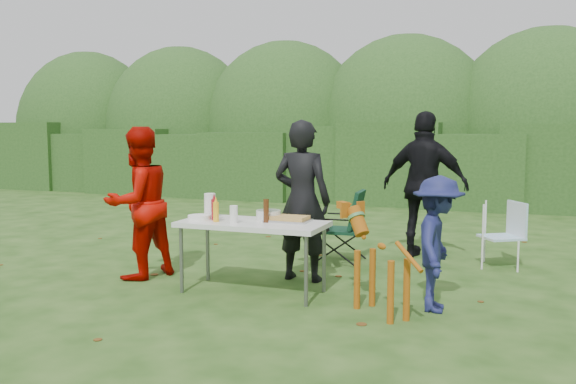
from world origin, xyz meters
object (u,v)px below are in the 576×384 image
(paper_towel_roll, at_px, (210,205))
(person_cook, at_px, (302,201))
(person_red_jacket, at_px, (139,203))
(mustard_bottle, at_px, (216,212))
(folding_table, at_px, (253,227))
(ketchup_bottle, at_px, (214,210))
(person_black_puffy, at_px, (425,185))
(dog, at_px, (381,263))
(lawn_chair, at_px, (501,234))
(camping_chair, at_px, (340,226))
(beer_bottle, at_px, (266,211))
(child, at_px, (438,244))

(paper_towel_roll, bearing_deg, person_cook, 34.31)
(person_cook, height_order, paper_towel_roll, person_cook)
(person_red_jacket, relative_size, mustard_bottle, 8.55)
(folding_table, xyz_separation_m, paper_towel_roll, (-0.55, 0.10, 0.18))
(ketchup_bottle, bearing_deg, person_red_jacket, 171.20)
(person_black_puffy, height_order, mustard_bottle, person_black_puffy)
(folding_table, height_order, dog, dog)
(mustard_bottle, bearing_deg, paper_towel_roll, 129.96)
(person_cook, distance_m, lawn_chair, 2.58)
(person_red_jacket, distance_m, paper_towel_roll, 0.91)
(lawn_chair, distance_m, mustard_bottle, 3.57)
(camping_chair, distance_m, ketchup_bottle, 1.99)
(dog, distance_m, mustard_bottle, 1.79)
(folding_table, relative_size, person_red_jacket, 0.88)
(ketchup_bottle, xyz_separation_m, paper_towel_roll, (-0.13, 0.15, 0.02))
(beer_bottle, bearing_deg, person_black_puffy, 62.16)
(person_red_jacket, relative_size, person_black_puffy, 0.89)
(folding_table, height_order, lawn_chair, lawn_chair)
(camping_chair, distance_m, lawn_chair, 1.97)
(lawn_chair, distance_m, ketchup_bottle, 3.56)
(person_black_puffy, relative_size, mustard_bottle, 9.57)
(mustard_bottle, xyz_separation_m, ketchup_bottle, (-0.07, 0.09, 0.01))
(folding_table, xyz_separation_m, camping_chair, (0.43, 1.71, -0.22))
(mustard_bottle, bearing_deg, person_red_jacket, 167.37)
(camping_chair, bearing_deg, person_black_puffy, -149.40)
(folding_table, bearing_deg, ketchup_bottle, -173.75)
(beer_bottle, bearing_deg, dog, -12.22)
(child, xyz_separation_m, mustard_bottle, (-2.21, -0.18, 0.21))
(lawn_chair, bearing_deg, camping_chair, -19.13)
(paper_towel_roll, bearing_deg, dog, -10.70)
(lawn_chair, bearing_deg, folding_table, 10.35)
(folding_table, distance_m, mustard_bottle, 0.41)
(mustard_bottle, distance_m, paper_towel_roll, 0.31)
(lawn_chair, bearing_deg, person_cook, 3.52)
(person_cook, relative_size, child, 1.42)
(child, bearing_deg, paper_towel_roll, 85.94)
(dog, relative_size, mustard_bottle, 5.06)
(folding_table, relative_size, dog, 1.48)
(person_cook, xyz_separation_m, ketchup_bottle, (-0.71, -0.72, -0.04))
(child, xyz_separation_m, dog, (-0.46, -0.31, -0.15))
(child, relative_size, dog, 1.25)
(person_red_jacket, distance_m, beer_bottle, 1.61)
(person_red_jacket, xyz_separation_m, lawn_chair, (3.81, 2.04, -0.45))
(person_cook, height_order, dog, person_cook)
(person_black_puffy, xyz_separation_m, dog, (0.01, -2.62, -0.48))
(dog, bearing_deg, beer_bottle, 28.26)
(person_black_puffy, bearing_deg, ketchup_bottle, 61.52)
(ketchup_bottle, bearing_deg, mustard_bottle, -52.63)
(beer_bottle, bearing_deg, child, 1.36)
(lawn_chair, bearing_deg, child, 44.62)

